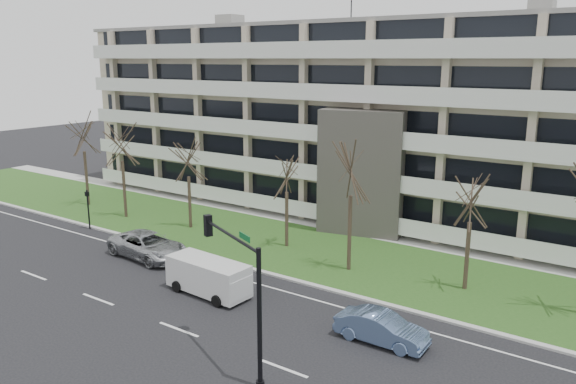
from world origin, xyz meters
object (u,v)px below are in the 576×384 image
Objects in this scene: blue_sedan at (381,328)px; white_van at (209,274)px; pedestrian_signal at (88,204)px; silver_pickup at (148,245)px; traffic_signal at (240,281)px.

white_van is at bearing 91.78° from blue_sedan.
white_van is 1.66× the size of pedestrian_signal.
pedestrian_signal is at bearing 81.91° from blue_sedan.
silver_pickup is 8.63m from pedestrian_signal.
blue_sedan is at bearing 5.89° from white_van.
blue_sedan is 10.02m from white_van.
silver_pickup is 1.16× the size of white_van.
silver_pickup is at bearing 177.34° from traffic_signal.
silver_pickup is 17.23m from blue_sedan.
blue_sedan is 0.84× the size of white_van.
silver_pickup is 1.37× the size of blue_sedan.
silver_pickup is at bearing 83.91° from blue_sedan.
pedestrian_signal reaches higher than blue_sedan.
blue_sedan is (17.15, -1.67, -0.11)m from silver_pickup.
pedestrian_signal is at bearing -176.92° from traffic_signal.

